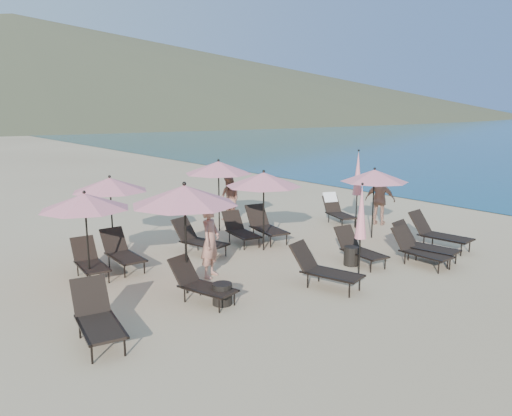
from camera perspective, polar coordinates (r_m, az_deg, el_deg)
ground at (r=12.44m, az=9.96°, el=-7.48°), size 800.00×800.00×0.00m
volcanic_headland at (r=321.49m, az=-23.69°, el=14.35°), size 690.00×690.00×55.00m
lounger_0 at (r=9.21m, az=-17.71°, el=-11.74°), size 0.86×1.73×0.95m
lounger_1 at (r=10.56m, az=-6.37°, el=-8.48°), size 0.98×1.62×0.87m
lounger_2 at (r=11.40m, az=7.71°, el=-6.83°), size 1.07×1.76×0.95m
lounger_3 at (r=13.25m, az=11.65°, el=-4.50°), size 0.76×1.59×0.88m
lounger_4 at (r=13.55m, az=18.15°, el=-4.46°), size 0.61×1.57×0.90m
lounger_5 at (r=13.96m, az=18.52°, el=-3.88°), size 0.93×1.78×0.97m
lounger_6 at (r=12.62m, az=-18.49°, el=-5.71°), size 0.69×1.54×0.86m
lounger_7 at (r=13.05m, az=-15.09°, el=-4.83°), size 0.63×1.61×0.92m
lounger_8 at (r=13.90m, az=-6.63°, el=-3.49°), size 1.08×1.75×0.94m
lounger_9 at (r=14.91m, az=-1.83°, el=-2.50°), size 0.82×1.62×0.89m
lounger_10 at (r=15.27m, az=1.08°, el=-1.97°), size 0.95×1.83×1.00m
lounger_11 at (r=17.78m, az=9.24°, el=-0.18°), size 1.05×1.71×1.01m
lounger_12 at (r=15.27m, az=20.05°, el=-2.64°), size 0.88×1.83×1.01m
umbrella_open_0 at (r=10.60m, az=-8.17°, el=1.47°), size 2.29×2.29×2.47m
umbrella_open_1 at (r=13.87m, az=0.89°, el=3.29°), size 2.14×2.14×2.31m
umbrella_open_2 at (r=15.68m, az=13.37°, el=3.61°), size 2.06×2.06×2.21m
umbrella_open_3 at (r=14.09m, az=-16.35°, el=2.59°), size 2.05×2.05×2.21m
umbrella_open_4 at (r=16.20m, az=-4.31°, el=4.64°), size 2.21×2.21×2.38m
umbrella_open_5 at (r=11.81m, az=-18.98°, el=0.71°), size 2.02×2.02×2.17m
umbrella_closed_0 at (r=11.79m, az=11.94°, el=-0.52°), size 0.27×0.27×2.31m
umbrella_closed_1 at (r=16.93m, az=11.56°, el=3.86°), size 0.31×0.31×2.66m
side_table_0 at (r=10.43m, az=-3.87°, el=-9.76°), size 0.42×0.42×0.45m
side_table_1 at (r=13.12m, az=10.83°, el=-5.41°), size 0.38×0.38×0.49m
beachgoer_a at (r=11.91m, az=-5.24°, el=-3.82°), size 0.76×0.70×1.74m
beachgoer_b at (r=17.67m, az=-3.04°, el=1.00°), size 0.72×0.87×1.64m
beachgoer_c at (r=17.76m, az=14.00°, el=0.91°), size 0.84×1.11×1.75m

